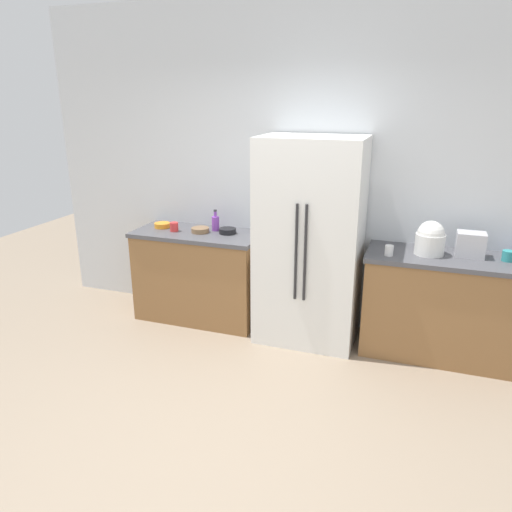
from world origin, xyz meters
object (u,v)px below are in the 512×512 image
bowl_a (162,225)px  cup_c (174,227)px  rice_cooker (430,239)px  refrigerator (310,242)px  cup_d (508,256)px  toaster (470,244)px  bowl_b (228,231)px  cup_b (389,250)px  bottle_a (216,223)px  bowl_c (200,230)px

bowl_a → cup_c: bearing=-25.4°
rice_cooker → refrigerator: bearing=-176.9°
cup_c → cup_d: bearing=1.5°
refrigerator → toaster: size_ratio=8.26×
bowl_a → cup_d: bearing=-0.2°
cup_c → bowl_b: 0.54m
cup_b → bowl_b: size_ratio=0.54×
bowl_a → bowl_b: 0.72m
cup_b → cup_d: size_ratio=0.97×
refrigerator → rice_cooker: 1.03m
toaster → cup_b: toaster is taller
bowl_b → cup_d: bearing=-0.4°
rice_cooker → bowl_a: size_ratio=1.81×
rice_cooker → bowl_a: bearing=179.3°
rice_cooker → bottle_a: 2.02m
rice_cooker → bowl_c: 2.14m
toaster → bowl_a: size_ratio=1.42×
cup_d → bowl_b: size_ratio=0.56×
refrigerator → cup_c: refrigerator is taller
cup_c → bowl_c: (0.26, 0.05, -0.02)m
refrigerator → cup_d: bearing=2.7°
cup_c → bowl_c: 0.27m
cup_c → rice_cooker: bearing=1.4°
cup_c → bowl_b: size_ratio=0.54×
refrigerator → bowl_b: 0.85m
refrigerator → bowl_b: (-0.84, 0.09, 0.01)m
cup_d → rice_cooker: bearing=-178.0°
bowl_a → bottle_a: bearing=7.1°
toaster → bowl_a: toaster is taller
rice_cooker → bowl_b: (-1.87, 0.04, -0.11)m
refrigerator → bowl_a: 1.56m
bottle_a → rice_cooker: bearing=-2.9°
refrigerator → bowl_c: (-1.11, 0.04, 0.00)m
refrigerator → cup_c: (-1.38, -0.00, 0.03)m
rice_cooker → bowl_b: rice_cooker is taller
rice_cooker → bowl_a: (-2.58, 0.03, -0.11)m
bowl_c → toaster: bearing=1.5°
bowl_b → bowl_c: 0.28m
cup_c → cup_d: cup_c is taller
toaster → bottle_a: bearing=178.8°
rice_cooker → bowl_c: size_ratio=1.65×
bowl_a → toaster: bearing=0.4°
cup_d → bowl_a: (-3.19, 0.01, -0.02)m
bowl_c → rice_cooker: bearing=0.3°
cup_c → bowl_a: size_ratio=0.56×
cup_d → bowl_c: 2.74m
cup_b → bowl_b: bearing=172.9°
refrigerator → cup_b: refrigerator is taller
cup_b → bowl_a: (-2.27, 0.18, -0.02)m
bowl_b → cup_b: bearing=-7.1°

